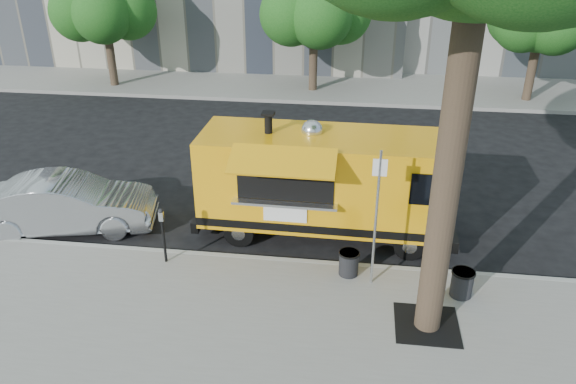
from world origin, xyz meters
name	(u,v)px	position (x,y,z in m)	size (l,w,h in m)	color
ground	(305,245)	(0.00, 0.00, 0.00)	(120.00, 120.00, 0.00)	black
sidewalk	(282,360)	(0.00, -4.00, 0.07)	(60.00, 6.00, 0.15)	gray
curb	(301,263)	(0.00, -0.93, 0.07)	(60.00, 0.14, 0.16)	#999993
far_sidewalk	(336,87)	(0.00, 13.50, 0.07)	(60.00, 5.00, 0.15)	gray
tree_well	(427,325)	(2.60, -2.80, 0.15)	(1.20, 1.20, 0.02)	black
far_tree_a	(103,1)	(-10.00, 12.30, 3.78)	(3.42, 3.42, 5.36)	#33261C
far_tree_b	(314,2)	(-1.00, 12.70, 3.83)	(3.60, 3.60, 5.50)	#33261C
far_tree_c	(543,11)	(8.00, 12.40, 3.72)	(3.24, 3.24, 5.21)	#33261C
sign_post	(376,212)	(1.55, -1.55, 1.85)	(0.28, 0.06, 3.00)	silver
parking_meter	(163,229)	(-3.00, -1.35, 0.98)	(0.11, 0.11, 1.33)	black
food_truck	(324,181)	(0.36, 0.57, 1.43)	(6.25, 2.90, 3.05)	#FFAA0D
sedan	(68,204)	(-5.93, 0.00, 0.70)	(1.47, 4.23, 1.39)	#A6A8AD
trash_bin_left	(462,283)	(3.36, -1.76, 0.46)	(0.48, 0.48, 0.57)	black
trash_bin_right	(349,262)	(1.06, -1.31, 0.44)	(0.46, 0.46, 0.55)	black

